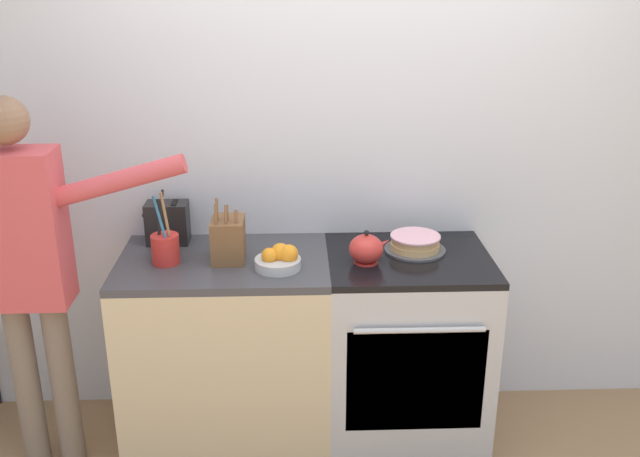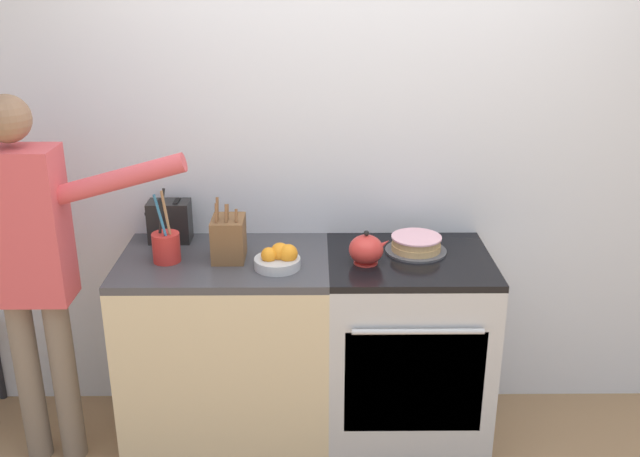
# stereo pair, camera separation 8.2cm
# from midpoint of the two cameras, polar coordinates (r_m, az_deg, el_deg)

# --- Properties ---
(wall_back) EXTENTS (8.00, 0.04, 2.60)m
(wall_back) POSITION_cam_midpoint_polar(r_m,az_deg,el_deg) (3.36, 1.95, 5.87)
(wall_back) COLOR silver
(wall_back) RESTS_ON ground_plane
(counter_cabinet) EXTENTS (0.93, 0.61, 0.92)m
(counter_cabinet) POSITION_cam_midpoint_polar(r_m,az_deg,el_deg) (3.39, -8.10, -9.62)
(counter_cabinet) COLOR beige
(counter_cabinet) RESTS_ON ground_plane
(stove_range) EXTENTS (0.73, 0.65, 0.92)m
(stove_range) POSITION_cam_midpoint_polar(r_m,az_deg,el_deg) (3.40, 6.13, -9.42)
(stove_range) COLOR #B7BABF
(stove_range) RESTS_ON ground_plane
(layer_cake) EXTENTS (0.28, 0.28, 0.08)m
(layer_cake) POSITION_cam_midpoint_polar(r_m,az_deg,el_deg) (3.25, 6.90, -1.21)
(layer_cake) COLOR #4C4C51
(layer_cake) RESTS_ON stove_range
(tea_kettle) EXTENTS (0.18, 0.15, 0.15)m
(tea_kettle) POSITION_cam_midpoint_polar(r_m,az_deg,el_deg) (3.09, 2.98, -1.66)
(tea_kettle) COLOR red
(tea_kettle) RESTS_ON stove_range
(knife_block) EXTENTS (0.14, 0.18, 0.28)m
(knife_block) POSITION_cam_midpoint_polar(r_m,az_deg,el_deg) (3.14, -8.10, -0.86)
(knife_block) COLOR brown
(knife_block) RESTS_ON counter_cabinet
(utensil_crock) EXTENTS (0.12, 0.12, 0.33)m
(utensil_crock) POSITION_cam_midpoint_polar(r_m,az_deg,el_deg) (3.16, -13.00, -1.47)
(utensil_crock) COLOR red
(utensil_crock) RESTS_ON counter_cabinet
(fruit_bowl) EXTENTS (0.20, 0.20, 0.11)m
(fruit_bowl) POSITION_cam_midpoint_polar(r_m,az_deg,el_deg) (3.05, -4.05, -2.46)
(fruit_bowl) COLOR #B7BABF
(fruit_bowl) RESTS_ON counter_cabinet
(toaster) EXTENTS (0.21, 0.12, 0.20)m
(toaster) POSITION_cam_midpoint_polar(r_m,az_deg,el_deg) (3.38, -12.78, 0.45)
(toaster) COLOR black
(toaster) RESTS_ON counter_cabinet
(person_baker) EXTENTS (0.94, 0.20, 1.68)m
(person_baker) POSITION_cam_midpoint_polar(r_m,az_deg,el_deg) (3.19, -23.02, -2.23)
(person_baker) COLOR #7A6B5B
(person_baker) RESTS_ON ground_plane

